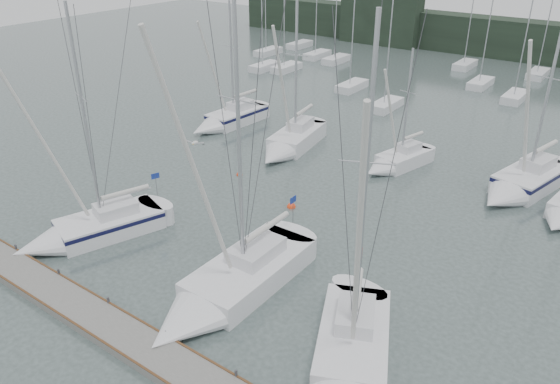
# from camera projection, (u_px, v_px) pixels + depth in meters

# --- Properties ---
(ground) EXTENTS (160.00, 160.00, 0.00)m
(ground) POSITION_uv_depth(u_px,v_px,m) (198.00, 283.00, 28.23)
(ground) COLOR #404E4B
(ground) RESTS_ON ground
(dock) EXTENTS (24.00, 2.00, 0.40)m
(dock) POSITION_uv_depth(u_px,v_px,m) (121.00, 333.00, 24.53)
(dock) COLOR #62625E
(dock) RESTS_ON ground
(far_treeline) EXTENTS (90.00, 4.00, 5.00)m
(far_treeline) POSITION_uv_depth(u_px,v_px,m) (524.00, 40.00, 71.92)
(far_treeline) COLOR black
(far_treeline) RESTS_ON ground
(far_building_left) EXTENTS (12.00, 3.00, 8.00)m
(far_building_left) POSITION_uv_depth(u_px,v_px,m) (381.00, 16.00, 80.31)
(far_building_left) COLOR black
(far_building_left) RESTS_ON ground
(mast_forest) EXTENTS (51.90, 26.08, 14.20)m
(mast_forest) POSITION_uv_depth(u_px,v_px,m) (452.00, 84.00, 60.39)
(mast_forest) COLOR silver
(mast_forest) RESTS_ON ground
(sailboat_near_left) EXTENTS (5.42, 8.91, 14.28)m
(sailboat_near_left) POSITION_uv_depth(u_px,v_px,m) (83.00, 232.00, 31.71)
(sailboat_near_left) COLOR silver
(sailboat_near_left) RESTS_ON ground
(sailboat_near_center) EXTENTS (3.39, 10.95, 16.81)m
(sailboat_near_center) POSITION_uv_depth(u_px,v_px,m) (221.00, 294.00, 26.48)
(sailboat_near_center) COLOR silver
(sailboat_near_center) RESTS_ON ground
(sailboat_near_right) EXTENTS (6.24, 9.06, 15.44)m
(sailboat_near_right) POSITION_uv_depth(u_px,v_px,m) (350.00, 370.00, 22.04)
(sailboat_near_right) COLOR silver
(sailboat_near_right) RESTS_ON ground
(sailboat_mid_a) EXTENTS (3.19, 8.44, 11.66)m
(sailboat_mid_a) POSITION_uv_depth(u_px,v_px,m) (226.00, 120.00, 49.18)
(sailboat_mid_a) COLOR silver
(sailboat_mid_a) RESTS_ON ground
(sailboat_mid_b) EXTENTS (4.03, 9.00, 12.54)m
(sailboat_mid_b) POSITION_uv_depth(u_px,v_px,m) (289.00, 144.00, 43.92)
(sailboat_mid_b) COLOR silver
(sailboat_mid_b) RESTS_ON ground
(sailboat_mid_c) EXTENTS (3.65, 6.55, 9.57)m
(sailboat_mid_c) POSITION_uv_depth(u_px,v_px,m) (394.00, 163.00, 40.88)
(sailboat_mid_c) COLOR silver
(sailboat_mid_c) RESTS_ON ground
(sailboat_mid_d) EXTENTS (4.82, 9.21, 13.09)m
(sailboat_mid_d) POSITION_uv_depth(u_px,v_px,m) (520.00, 185.00, 37.11)
(sailboat_mid_d) COLOR silver
(sailboat_mid_d) RESTS_ON ground
(buoy_a) EXTENTS (0.58, 0.58, 0.58)m
(buoy_a) POSITION_uv_depth(u_px,v_px,m) (291.00, 207.00, 35.68)
(buoy_a) COLOR #FB4016
(buoy_a) RESTS_ON ground
(buoy_c) EXTENTS (0.45, 0.45, 0.45)m
(buoy_c) POSITION_uv_depth(u_px,v_px,m) (239.00, 175.00, 40.13)
(buoy_c) COLOR #FB4016
(buoy_c) RESTS_ON ground
(seagull) EXTENTS (0.88, 0.43, 0.18)m
(seagull) POSITION_uv_depth(u_px,v_px,m) (195.00, 143.00, 25.40)
(seagull) COLOR silver
(seagull) RESTS_ON ground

